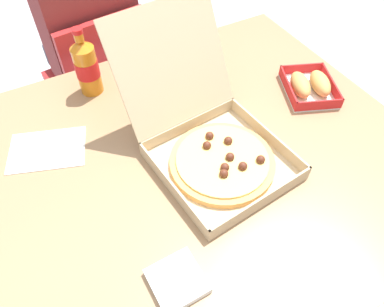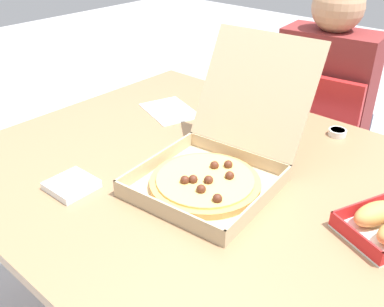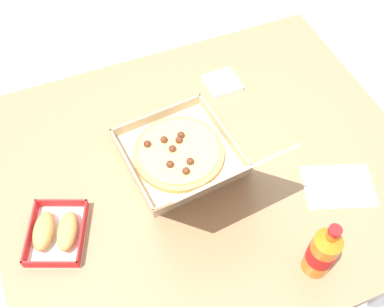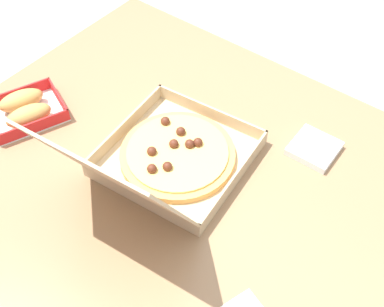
# 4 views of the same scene
# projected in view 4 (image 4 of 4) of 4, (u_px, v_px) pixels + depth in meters

# --- Properties ---
(dining_table) EXTENTS (1.29, 1.08, 0.74)m
(dining_table) POSITION_uv_depth(u_px,v_px,m) (182.00, 205.00, 1.21)
(dining_table) COLOR #997551
(dining_table) RESTS_ON ground_plane
(pizza_box_open) EXTENTS (0.37, 0.51, 0.34)m
(pizza_box_open) POSITION_uv_depth(u_px,v_px,m) (167.00, 158.00, 1.15)
(pizza_box_open) COLOR tan
(pizza_box_open) RESTS_ON dining_table
(bread_side_box) EXTENTS (0.21, 0.23, 0.06)m
(bread_side_box) POSITION_uv_depth(u_px,v_px,m) (25.00, 109.00, 1.29)
(bread_side_box) COLOR white
(bread_side_box) RESTS_ON dining_table
(napkin_pile) EXTENTS (0.11, 0.11, 0.02)m
(napkin_pile) POSITION_uv_depth(u_px,v_px,m) (314.00, 148.00, 1.22)
(napkin_pile) COLOR white
(napkin_pile) RESTS_ON dining_table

